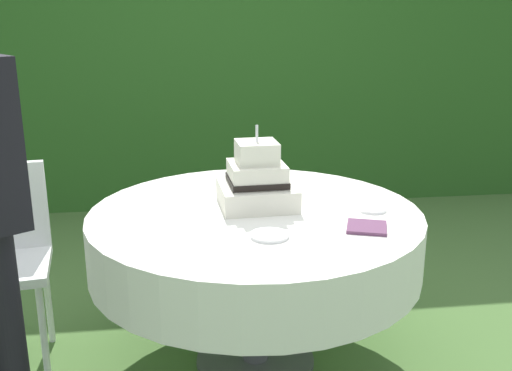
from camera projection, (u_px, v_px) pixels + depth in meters
The scene contains 8 objects.
ground_plane at pixel (255, 361), 2.68m from camera, with size 20.00×20.00×0.00m, color #476B33.
foliage_hedge at pixel (214, 63), 4.72m from camera, with size 6.42×0.46×2.28m, color #28561E.
cake_table at pixel (255, 239), 2.51m from camera, with size 1.40×1.40×0.72m.
wedding_cake at pixel (258, 181), 2.52m from camera, with size 0.33×0.33×0.35m.
serving_plate_near at pixel (372, 209), 2.48m from camera, with size 0.12×0.12×0.01m, color white.
serving_plate_far at pixel (269, 235), 2.19m from camera, with size 0.15×0.15×0.01m, color white.
napkin_stack at pixel (367, 227), 2.27m from camera, with size 0.15×0.15×0.01m, color #603856.
garden_chair at pixel (1, 246), 2.57m from camera, with size 0.45×0.45×0.89m.
Camera 1 is at (-0.31, -2.32, 1.52)m, focal length 41.28 mm.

